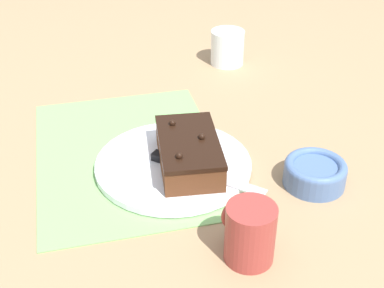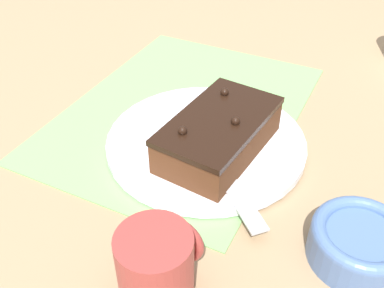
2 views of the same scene
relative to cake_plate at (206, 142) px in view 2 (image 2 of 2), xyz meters
name	(u,v)px [view 2 (image 2 of 2)]	position (x,y,z in m)	size (l,w,h in m)	color
ground_plane	(183,111)	(0.07, 0.07, -0.01)	(3.00, 3.00, 0.00)	#9E7F5B
placemat_woven	(183,110)	(0.07, 0.07, -0.01)	(0.46, 0.34, 0.00)	#7AB266
cake_plate	(206,142)	(0.00, 0.00, 0.00)	(0.28, 0.28, 0.01)	white
chocolate_cake	(219,134)	(-0.01, -0.03, 0.03)	(0.19, 0.12, 0.06)	#512D19
serving_knife	(211,151)	(-0.03, -0.02, 0.01)	(0.17, 0.17, 0.01)	black
small_bowl	(360,242)	(-0.10, -0.23, 0.01)	(0.11, 0.11, 0.05)	#4C6B9E
coffee_mug	(157,269)	(-0.24, -0.06, 0.04)	(0.08, 0.07, 0.09)	#993833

